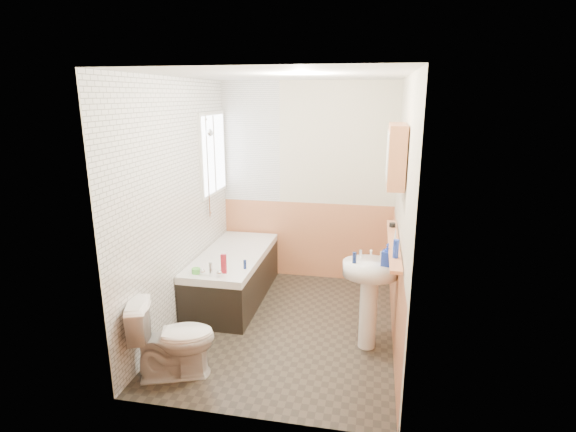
# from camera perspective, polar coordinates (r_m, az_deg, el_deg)

# --- Properties ---
(floor) EXTENTS (2.80, 2.80, 0.00)m
(floor) POSITION_cam_1_polar(r_m,az_deg,el_deg) (4.81, -0.36, -13.81)
(floor) COLOR #2B251E
(floor) RESTS_ON ground
(ceiling) EXTENTS (2.80, 2.80, 0.00)m
(ceiling) POSITION_cam_1_polar(r_m,az_deg,el_deg) (4.22, -0.41, 17.46)
(ceiling) COLOR white
(ceiling) RESTS_ON ground
(wall_back) EXTENTS (2.20, 0.02, 2.50)m
(wall_back) POSITION_cam_1_polar(r_m,az_deg,el_deg) (5.70, 2.45, 4.20)
(wall_back) COLOR beige
(wall_back) RESTS_ON ground
(wall_front) EXTENTS (2.20, 0.02, 2.50)m
(wall_front) POSITION_cam_1_polar(r_m,az_deg,el_deg) (3.04, -5.71, -5.68)
(wall_front) COLOR beige
(wall_front) RESTS_ON ground
(wall_left) EXTENTS (0.02, 2.80, 2.50)m
(wall_left) POSITION_cam_1_polar(r_m,az_deg,el_deg) (4.69, -13.79, 1.39)
(wall_left) COLOR beige
(wall_left) RESTS_ON ground
(wall_right) EXTENTS (0.02, 2.80, 2.50)m
(wall_right) POSITION_cam_1_polar(r_m,az_deg,el_deg) (4.27, 14.36, 0.04)
(wall_right) COLOR beige
(wall_right) RESTS_ON ground
(wainscot_right) EXTENTS (0.01, 2.80, 1.00)m
(wainscot_right) POSITION_cam_1_polar(r_m,az_deg,el_deg) (4.52, 13.46, -9.17)
(wainscot_right) COLOR tan
(wainscot_right) RESTS_ON wall_right
(wainscot_front) EXTENTS (2.20, 0.01, 1.00)m
(wainscot_front) POSITION_cam_1_polar(r_m,az_deg,el_deg) (3.40, -5.26, -17.46)
(wainscot_front) COLOR tan
(wainscot_front) RESTS_ON wall_front
(wainscot_back) EXTENTS (2.20, 0.01, 1.00)m
(wainscot_back) POSITION_cam_1_polar(r_m,az_deg,el_deg) (5.87, 2.34, -3.05)
(wainscot_back) COLOR tan
(wainscot_back) RESTS_ON wall_back
(tile_cladding_left) EXTENTS (0.01, 2.80, 2.50)m
(tile_cladding_left) POSITION_cam_1_polar(r_m,az_deg,el_deg) (4.68, -13.55, 1.38)
(tile_cladding_left) COLOR white
(tile_cladding_left) RESTS_ON wall_left
(tile_return_back) EXTENTS (0.75, 0.01, 1.50)m
(tile_return_back) POSITION_cam_1_polar(r_m,az_deg,el_deg) (5.76, -4.77, 9.30)
(tile_return_back) COLOR white
(tile_return_back) RESTS_ON wall_back
(window) EXTENTS (0.03, 0.79, 0.99)m
(window) POSITION_cam_1_polar(r_m,az_deg,el_deg) (5.47, -9.44, 7.78)
(window) COLOR white
(window) RESTS_ON wall_left
(bathtub) EXTENTS (0.70, 1.61, 0.71)m
(bathtub) POSITION_cam_1_polar(r_m,az_deg,el_deg) (5.33, -6.94, -7.40)
(bathtub) COLOR black
(bathtub) RESTS_ON floor
(shower_riser) EXTENTS (0.10, 0.08, 1.17)m
(shower_riser) POSITION_cam_1_polar(r_m,az_deg,el_deg) (5.23, -10.12, 7.22)
(shower_riser) COLOR silver
(shower_riser) RESTS_ON wall_left
(toilet) EXTENTS (0.79, 0.61, 0.69)m
(toilet) POSITION_cam_1_polar(r_m,az_deg,el_deg) (4.03, -14.37, -14.85)
(toilet) COLOR white
(toilet) RESTS_ON floor
(sink) EXTENTS (0.50, 0.40, 0.97)m
(sink) POSITION_cam_1_polar(r_m,az_deg,el_deg) (4.26, 10.28, -8.87)
(sink) COLOR white
(sink) RESTS_ON floor
(pine_shelf) EXTENTS (0.10, 1.49, 0.03)m
(pine_shelf) POSITION_cam_1_polar(r_m,az_deg,el_deg) (4.27, 13.26, -3.34)
(pine_shelf) COLOR tan
(pine_shelf) RESTS_ON wall_right
(medicine_cabinet) EXTENTS (0.15, 0.60, 0.54)m
(medicine_cabinet) POSITION_cam_1_polar(r_m,az_deg,el_deg) (4.08, 13.55, 7.48)
(medicine_cabinet) COLOR tan
(medicine_cabinet) RESTS_ON wall_right
(foam_can) EXTENTS (0.05, 0.05, 0.16)m
(foam_can) POSITION_cam_1_polar(r_m,az_deg,el_deg) (3.82, 13.54, -4.07)
(foam_can) COLOR #19339E
(foam_can) RESTS_ON pine_shelf
(green_bottle) EXTENTS (0.05, 0.05, 0.21)m
(green_bottle) POSITION_cam_1_polar(r_m,az_deg,el_deg) (4.01, 13.46, -2.78)
(green_bottle) COLOR silver
(green_bottle) RESTS_ON pine_shelf
(black_jar) EXTENTS (0.08, 0.08, 0.04)m
(black_jar) POSITION_cam_1_polar(r_m,az_deg,el_deg) (4.72, 13.11, -1.11)
(black_jar) COLOR black
(black_jar) RESTS_ON pine_shelf
(soap_bottle) EXTENTS (0.14, 0.22, 0.09)m
(soap_bottle) POSITION_cam_1_polar(r_m,az_deg,el_deg) (4.10, 12.46, -5.55)
(soap_bottle) COLOR #19339E
(soap_bottle) RESTS_ON sink
(clear_bottle) EXTENTS (0.04, 0.04, 0.10)m
(clear_bottle) POSITION_cam_1_polar(r_m,az_deg,el_deg) (4.11, 8.43, -5.26)
(clear_bottle) COLOR navy
(clear_bottle) RESTS_ON sink
(blue_gel) EXTENTS (0.06, 0.04, 0.20)m
(blue_gel) POSITION_cam_1_polar(r_m,az_deg,el_deg) (4.63, -8.16, -6.02)
(blue_gel) COLOR maroon
(blue_gel) RESTS_ON bathtub
(cream_jar) EXTENTS (0.11, 0.11, 0.05)m
(cream_jar) POSITION_cam_1_polar(r_m,az_deg,el_deg) (4.70, -11.60, -6.84)
(cream_jar) COLOR #59C647
(cream_jar) RESTS_ON bathtub
(orange_bottle) EXTENTS (0.04, 0.04, 0.10)m
(orange_bottle) POSITION_cam_1_polar(r_m,az_deg,el_deg) (4.74, -5.50, -6.14)
(orange_bottle) COLOR navy
(orange_bottle) RESTS_ON bathtub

